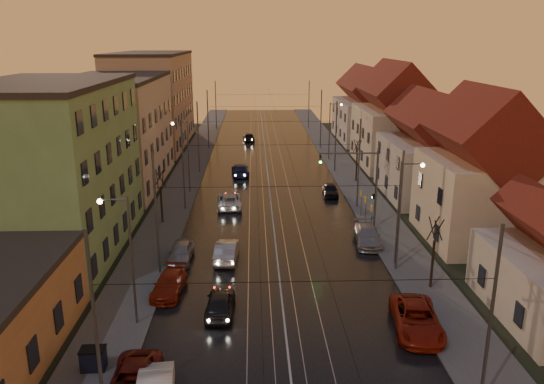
{
  "coord_description": "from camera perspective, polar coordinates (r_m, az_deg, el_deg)",
  "views": [
    {
      "loc": [
        -1.75,
        -26.42,
        16.4
      ],
      "look_at": [
        -0.09,
        20.17,
        2.86
      ],
      "focal_mm": 35.0,
      "sensor_mm": 36.0,
      "label": 1
    }
  ],
  "objects": [
    {
      "name": "parked_right_2",
      "position": [
        57.57,
        6.29,
        0.23
      ],
      "size": [
        1.74,
        3.95,
        1.32
      ],
      "primitive_type": "imported",
      "rotation": [
        0.0,
        0.0,
        -0.04
      ],
      "color": "black",
      "rests_on": "ground"
    },
    {
      "name": "driving_car_1",
      "position": [
        40.98,
        -4.91,
        -6.32
      ],
      "size": [
        1.86,
        4.66,
        1.51
      ],
      "primitive_type": "imported",
      "rotation": [
        0.0,
        0.0,
        3.08
      ],
      "color": "#A8A9AE",
      "rests_on": "ground"
    },
    {
      "name": "parked_right_0",
      "position": [
        32.65,
        15.28,
        -13.03
      ],
      "size": [
        3.18,
        5.82,
        1.55
      ],
      "primitive_type": "imported",
      "rotation": [
        0.0,
        0.0,
        -0.11
      ],
      "color": "maroon",
      "rests_on": "ground"
    },
    {
      "name": "apartment_left_2",
      "position": [
        63.3,
        -16.51,
        6.07
      ],
      "size": [
        10.0,
        20.0,
        12.0
      ],
      "primitive_type": "cube",
      "color": "#BCAC92",
      "rests_on": "ground"
    },
    {
      "name": "catenary_pole_l_4",
      "position": [
        81.59,
        -6.9,
        7.69
      ],
      "size": [
        0.16,
        0.16,
        9.0
      ],
      "primitive_type": "cylinder",
      "color": "#595B60",
      "rests_on": "ground"
    },
    {
      "name": "parked_right_1",
      "position": [
        44.65,
        10.22,
        -4.63
      ],
      "size": [
        2.4,
        5.13,
        1.45
      ],
      "primitive_type": "imported",
      "rotation": [
        0.0,
        0.0,
        -0.08
      ],
      "color": "#9F9EA3",
      "rests_on": "ground"
    },
    {
      "name": "catenary_pole_l_2",
      "position": [
        52.26,
        -9.53,
        2.8
      ],
      "size": [
        0.16,
        0.16,
        9.0
      ],
      "primitive_type": "cylinder",
      "color": "#595B60",
      "rests_on": "ground"
    },
    {
      "name": "tram_rail_2",
      "position": [
        68.45,
        0.13,
        2.38
      ],
      "size": [
        0.06,
        120.0,
        0.03
      ],
      "primitive_type": "cube",
      "color": "gray",
      "rests_on": "road"
    },
    {
      "name": "catenary_pole_r_0",
      "position": [
        25.81,
        22.46,
        -12.61
      ],
      "size": [
        0.16,
        0.16,
        9.0
      ],
      "primitive_type": "cylinder",
      "color": "#595B60",
      "rests_on": "ground"
    },
    {
      "name": "bare_tree_1",
      "position": [
        37.25,
        16.95,
        -6.48
      ],
      "size": [
        1.09,
        1.09,
        5.11
      ],
      "color": "black",
      "rests_on": "ground"
    },
    {
      "name": "apartment_left_3",
      "position": [
        86.39,
        -12.71,
        9.56
      ],
      "size": [
        10.0,
        24.0,
        14.0
      ],
      "primitive_type": "cube",
      "color": "tan",
      "rests_on": "ground"
    },
    {
      "name": "driving_car_4",
      "position": [
        88.06,
        -2.52,
        5.92
      ],
      "size": [
        2.14,
        4.4,
        1.45
      ],
      "primitive_type": "imported",
      "rotation": [
        0.0,
        0.0,
        3.24
      ],
      "color": "black",
      "rests_on": "ground"
    },
    {
      "name": "catenary_pole_r_2",
      "position": [
        52.83,
        9.32,
        2.96
      ],
      "size": [
        0.16,
        0.16,
        9.0
      ],
      "primitive_type": "cylinder",
      "color": "#595B60",
      "rests_on": "ground"
    },
    {
      "name": "house_right_2",
      "position": [
        58.75,
        16.66,
        3.96
      ],
      "size": [
        9.18,
        12.24,
        9.2
      ],
      "color": "#B7B4AA",
      "rests_on": "ground"
    },
    {
      "name": "tram_rail_1",
      "position": [
        68.41,
        -1.16,
        2.37
      ],
      "size": [
        0.06,
        120.0,
        0.03
      ],
      "primitive_type": "cube",
      "color": "gray",
      "rests_on": "road"
    },
    {
      "name": "house_right_1",
      "position": [
        46.77,
        21.67,
        1.49
      ],
      "size": [
        8.67,
        10.2,
        10.8
      ],
      "color": "beige",
      "rests_on": "ground"
    },
    {
      "name": "dumpster",
      "position": [
        29.68,
        -18.66,
        -16.7
      ],
      "size": [
        1.22,
        0.84,
        1.1
      ],
      "primitive_type": "cube",
      "rotation": [
        0.0,
        0.0,
        0.03
      ],
      "color": "black",
      "rests_on": "sidewalk_left"
    },
    {
      "name": "catenary_pole_r_4",
      "position": [
        81.95,
        5.28,
        7.78
      ],
      "size": [
        0.16,
        0.16,
        9.0
      ],
      "primitive_type": "cylinder",
      "color": "#595B60",
      "rests_on": "ground"
    },
    {
      "name": "sidewalk_right",
      "position": [
        69.4,
        7.77,
        2.44
      ],
      "size": [
        4.0,
        120.0,
        0.15
      ],
      "primitive_type": "cube",
      "color": "#4C4C4C",
      "rests_on": "ground"
    },
    {
      "name": "catenary_pole_l_0",
      "position": [
        24.61,
        -18.46,
        -13.65
      ],
      "size": [
        0.16,
        0.16,
        9.0
      ],
      "primitive_type": "cylinder",
      "color": "#595B60",
      "rests_on": "ground"
    },
    {
      "name": "catenary_pole_r_5",
      "position": [
        99.68,
        3.98,
        9.3
      ],
      "size": [
        0.16,
        0.16,
        9.0
      ],
      "primitive_type": "cylinder",
      "color": "#595B60",
      "rests_on": "ground"
    },
    {
      "name": "sidewalk_left",
      "position": [
        68.89,
        -8.87,
        2.29
      ],
      "size": [
        4.0,
        120.0,
        0.15
      ],
      "primitive_type": "cube",
      "color": "#4C4C4C",
      "rests_on": "ground"
    },
    {
      "name": "street_lamp_2",
      "position": [
        58.05,
        -9.31,
        4.54
      ],
      "size": [
        1.75,
        0.32,
        8.0
      ],
      "color": "#595B60",
      "rests_on": "ground"
    },
    {
      "name": "house_right_4",
      "position": [
        90.13,
        10.1,
        8.71
      ],
      "size": [
        9.18,
        16.32,
        10.0
      ],
      "color": "#B7B4AA",
      "rests_on": "ground"
    },
    {
      "name": "house_right_3",
      "position": [
        72.69,
        13.04,
        7.4
      ],
      "size": [
        9.18,
        14.28,
        11.5
      ],
      "color": "beige",
      "rests_on": "ground"
    },
    {
      "name": "parked_left_3",
      "position": [
        41.3,
        -9.77,
        -6.37
      ],
      "size": [
        1.8,
        4.28,
        1.44
      ],
      "primitive_type": "imported",
      "rotation": [
        0.0,
        0.0,
        -0.02
      ],
      "color": "#9C9CA1",
      "rests_on": "ground"
    },
    {
      "name": "catenary_pole_l_5",
      "position": [
        99.38,
        -6.06,
        9.23
      ],
      "size": [
        0.16,
        0.16,
        9.0
      ],
      "primitive_type": "cylinder",
      "color": "#595B60",
      "rests_on": "ground"
    },
    {
      "name": "catenary_pole_l_1",
      "position": [
        37.99,
        -12.33,
        -2.45
      ],
      "size": [
        0.16,
        0.16,
        9.0
      ],
      "primitive_type": "cylinder",
      "color": "#595B60",
      "rests_on": "ground"
    },
    {
      "name": "driving_car_3",
      "position": [
        65.82,
        -3.43,
        2.39
      ],
      "size": [
        2.44,
        5.17,
        1.46
      ],
      "primitive_type": "imported",
      "rotation": [
        0.0,
        0.0,
        3.22
      ],
      "color": "#161D44",
      "rests_on": "ground"
    },
    {
      "name": "parked_left_2",
      "position": [
        36.48,
        -11.01,
        -9.7
      ],
      "size": [
        2.2,
        4.66,
        1.31
      ],
      "primitive_type": "imported",
      "rotation": [
        0.0,
        0.0,
        -0.08
      ],
      "color": "maroon",
      "rests_on": "ground"
    },
    {
      "name": "apartment_left_1",
      "position": [
        44.5,
        -22.73,
        2.06
      ],
      "size": [
        10.0,
        18.0,
        13.0
      ],
      "primitive_type": "cube",
      "color": "#66905B",
      "rests_on": "ground"
    },
    {
      "name": "street_lamp_3",
      "position": [
        74.13,
        6.45,
        7.15
      ],
      "size": [
        1.75,
        0.32,
        8.0
      ],
      "color": "#595B60",
      "rests_on": "ground"
    },
    {
      "name": "road",
      "position": [
        68.43,
        -0.52,
        2.34
      ],
      "size": [
        16.0,
        120.0,
        0.04
      ],
      "primitive_type": "cube",
      "color": "black",
      "rests_on": "ground"
    },
    {
      "name": "bare_tree_2",
      "position": [
        63.19,
        9.11,
        3.26
      ],
      "size": [
        1.09,
        1.09,
        5.11
      ],
      "color": "black",
      "rests_on": "ground"
    },
    {
      "name": "catenary_pole_r_3",
      "position": [
        67.3,
        6.87,
        5.89
      ],
      "size": [
        0.16,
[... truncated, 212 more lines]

